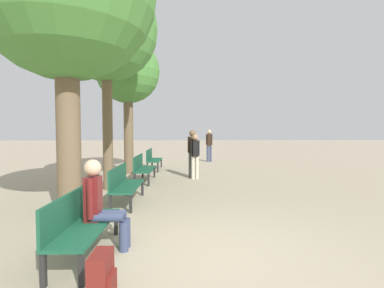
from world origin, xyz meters
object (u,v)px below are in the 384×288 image
Objects in this scene: bench_row_1 at (124,182)px; tree_row_2 at (128,73)px; bench_row_3 at (152,158)px; person_seated at (101,202)px; bench_row_0 at (79,221)px; pedestrian_mid at (192,150)px; tree_row_1 at (106,31)px; pedestrian_near at (209,143)px; bench_row_2 at (142,167)px; pedestrian_far at (195,153)px; backpack at (102,277)px.

bench_row_1 is 0.33× the size of tree_row_2.
bench_row_3 is 1.31× the size of person_seated.
bench_row_0 is at bearing -137.77° from person_seated.
tree_row_2 is 3.92m from pedestrian_mid.
bench_row_0 is 6.06m from tree_row_1.
tree_row_1 is 3.10m from tree_row_2.
pedestrian_near is at bearing 77.19° from bench_row_0.
tree_row_2 is (-0.79, 1.81, 3.37)m from bench_row_2.
bench_row_3 is at bearing 90.00° from bench_row_0.
pedestrian_mid is (2.45, -1.02, -2.89)m from tree_row_2.
bench_row_1 is at bearing -80.46° from tree_row_2.
bench_row_1 is at bearing 90.00° from bench_row_0.
tree_row_2 reaches higher than bench_row_0.
bench_row_3 is (0.00, 2.87, 0.00)m from bench_row_2.
bench_row_0 is 6.44m from pedestrian_far.
pedestrian_far is (2.53, -1.35, -2.97)m from tree_row_2.
pedestrian_mid reaches higher than bench_row_3.
bench_row_0 is at bearing -90.00° from bench_row_1.
pedestrian_near is (2.02, 12.64, 0.72)m from backpack.
pedestrian_far is at bearing -76.13° from pedestrian_mid.
tree_row_1 is (-0.79, 4.51, 3.98)m from bench_row_0.
person_seated is 0.77× the size of pedestrian_mid.
pedestrian_mid is (1.06, 7.60, 0.72)m from backpack.
pedestrian_near reaches higher than bench_row_0.
tree_row_1 reaches higher than tree_row_2.
tree_row_1 is at bearing -122.68° from bench_row_2.
bench_row_0 is 0.38m from person_seated.
backpack is (0.36, -1.29, -0.44)m from person_seated.
pedestrian_far is at bearing -99.36° from pedestrian_near.
backpack is at bearing -98.91° from pedestrian_far.
bench_row_0 is 1.00× the size of bench_row_3.
tree_row_1 is 4.70m from pedestrian_far.
pedestrian_mid is at bearing 25.46° from bench_row_2.
person_seated reaches higher than backpack.
pedestrian_mid reaches higher than bench_row_0.
pedestrian_far is at bearing 74.26° from bench_row_0.
bench_row_2 is 3.47× the size of backpack.
pedestrian_near is at bearing 79.13° from pedestrian_mid.
bench_row_2 is 0.33× the size of tree_row_2.
backpack is (0.60, -9.68, -0.25)m from bench_row_3.
tree_row_1 is at bearing -146.38° from pedestrian_far.
bench_row_2 is at bearing -165.32° from pedestrian_far.
pedestrian_near is (2.63, 5.83, 0.48)m from bench_row_2.
tree_row_2 reaches higher than pedestrian_mid.
pedestrian_mid is at bearing 82.08° from backpack.
tree_row_2 is at bearing -130.36° from pedestrian_near.
pedestrian_mid reaches higher than backpack.
person_seated is 0.77× the size of pedestrian_near.
pedestrian_near reaches higher than backpack.
pedestrian_far is (1.74, 6.19, 0.40)m from bench_row_0.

